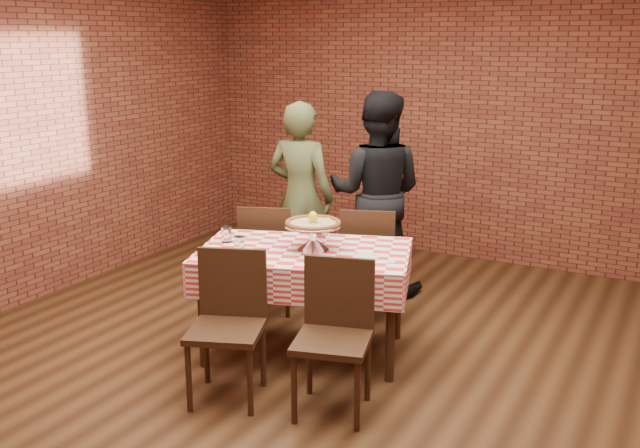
# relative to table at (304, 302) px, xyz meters

# --- Properties ---
(ground) EXTENTS (6.00, 6.00, 0.00)m
(ground) POSITION_rel_table_xyz_m (0.21, -0.26, -0.38)
(ground) COLOR black
(ground) RESTS_ON ground
(back_wall) EXTENTS (5.50, 0.00, 5.50)m
(back_wall) POSITION_rel_table_xyz_m (0.21, 2.74, 1.08)
(back_wall) COLOR maroon
(back_wall) RESTS_ON ground
(table) EXTENTS (1.61, 1.26, 0.75)m
(table) POSITION_rel_table_xyz_m (0.00, 0.00, 0.00)
(table) COLOR #352112
(table) RESTS_ON ground
(tablecloth) EXTENTS (1.66, 1.30, 0.24)m
(tablecloth) POSITION_rel_table_xyz_m (0.00, 0.00, 0.26)
(tablecloth) COLOR red
(tablecloth) RESTS_ON table
(pizza_stand) EXTENTS (0.51, 0.51, 0.18)m
(pizza_stand) POSITION_rel_table_xyz_m (0.05, 0.04, 0.47)
(pizza_stand) COLOR silver
(pizza_stand) RESTS_ON tablecloth
(pizza) EXTENTS (0.49, 0.49, 0.03)m
(pizza) POSITION_rel_table_xyz_m (0.05, 0.04, 0.57)
(pizza) COLOR #C3B58D
(pizza) RESTS_ON pizza_stand
(lemon) EXTENTS (0.08, 0.08, 0.08)m
(lemon) POSITION_rel_table_xyz_m (0.05, 0.04, 0.61)
(lemon) COLOR yellow
(lemon) RESTS_ON pizza
(water_glass_left) EXTENTS (0.09, 0.09, 0.11)m
(water_glass_left) POSITION_rel_table_xyz_m (-0.35, -0.27, 0.44)
(water_glass_left) COLOR white
(water_glass_left) RESTS_ON tablecloth
(water_glass_right) EXTENTS (0.09, 0.09, 0.11)m
(water_glass_right) POSITION_rel_table_xyz_m (-0.58, -0.10, 0.44)
(water_glass_right) COLOR white
(water_glass_right) RESTS_ON tablecloth
(side_plate) EXTENTS (0.21, 0.21, 0.01)m
(side_plate) POSITION_rel_table_xyz_m (0.46, 0.03, 0.39)
(side_plate) COLOR white
(side_plate) RESTS_ON tablecloth
(sweetener_packet_a) EXTENTS (0.06, 0.05, 0.00)m
(sweetener_packet_a) POSITION_rel_table_xyz_m (0.64, 0.02, 0.39)
(sweetener_packet_a) COLOR white
(sweetener_packet_a) RESTS_ON tablecloth
(sweetener_packet_b) EXTENTS (0.06, 0.05, 0.00)m
(sweetener_packet_b) POSITION_rel_table_xyz_m (0.66, 0.09, 0.39)
(sweetener_packet_b) COLOR white
(sweetener_packet_b) RESTS_ON tablecloth
(condiment_caddy) EXTENTS (0.10, 0.09, 0.13)m
(condiment_caddy) POSITION_rel_table_xyz_m (-0.03, 0.30, 0.45)
(condiment_caddy) COLOR silver
(condiment_caddy) RESTS_ON tablecloth
(chair_near_left) EXTENTS (0.56, 0.56, 0.91)m
(chair_near_left) POSITION_rel_table_xyz_m (-0.08, -0.82, 0.08)
(chair_near_left) COLOR #352112
(chair_near_left) RESTS_ON ground
(chair_near_right) EXTENTS (0.53, 0.53, 0.91)m
(chair_near_right) POSITION_rel_table_xyz_m (0.56, -0.65, 0.08)
(chair_near_right) COLOR #352112
(chair_near_right) RESTS_ON ground
(chair_far_left) EXTENTS (0.53, 0.53, 0.90)m
(chair_far_left) POSITION_rel_table_xyz_m (-0.67, 0.60, 0.07)
(chair_far_left) COLOR #352112
(chair_far_left) RESTS_ON ground
(chair_far_right) EXTENTS (0.55, 0.55, 0.90)m
(chair_far_right) POSITION_rel_table_xyz_m (0.09, 0.87, 0.08)
(chair_far_right) COLOR #352112
(chair_far_right) RESTS_ON ground
(diner_olive) EXTENTS (0.63, 0.43, 1.66)m
(diner_olive) POSITION_rel_table_xyz_m (-0.69, 1.15, 0.45)
(diner_olive) COLOR #47502D
(diner_olive) RESTS_ON ground
(diner_black) EXTENTS (0.98, 0.85, 1.74)m
(diner_black) POSITION_rel_table_xyz_m (-0.10, 1.42, 0.50)
(diner_black) COLOR black
(diner_black) RESTS_ON ground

